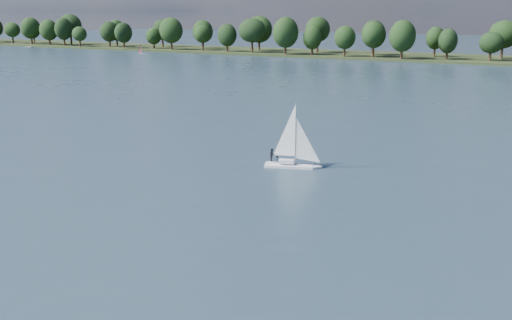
% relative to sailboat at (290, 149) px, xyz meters
% --- Properties ---
extents(ground, '(700.00, 700.00, 0.00)m').
position_rel_sailboat_xyz_m(ground, '(-9.51, 55.18, -2.21)').
color(ground, '#233342').
rests_on(ground, ground).
extents(far_shore, '(660.00, 40.00, 1.50)m').
position_rel_sailboat_xyz_m(far_shore, '(-9.51, 167.18, -2.21)').
color(far_shore, black).
rests_on(far_shore, ground).
extents(sailboat, '(6.24, 3.48, 7.92)m').
position_rel_sailboat_xyz_m(sailboat, '(0.00, 0.00, 0.00)').
color(sailboat, white).
rests_on(sailboat, ground).
extents(dinghy_pink, '(2.63, 1.99, 3.93)m').
position_rel_sailboat_xyz_m(dinghy_pink, '(-130.14, 134.69, -1.28)').
color(dinghy_pink, white).
rests_on(dinghy_pink, ground).
extents(pontoon, '(4.25, 2.57, 0.50)m').
position_rel_sailboat_xyz_m(pontoon, '(-210.10, 145.70, -2.21)').
color(pontoon, slate).
rests_on(pontoon, ground).
extents(treeline, '(561.85, 73.92, 18.00)m').
position_rel_sailboat_xyz_m(treeline, '(-10.80, 163.59, 5.78)').
color(treeline, black).
rests_on(treeline, ground).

